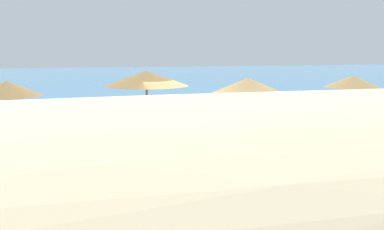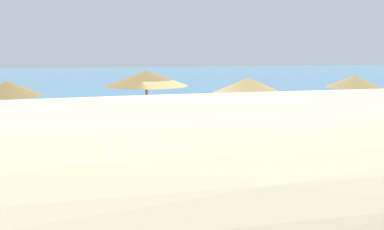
{
  "view_description": "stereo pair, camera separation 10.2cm",
  "coord_description": "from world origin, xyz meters",
  "px_view_note": "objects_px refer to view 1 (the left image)",
  "views": [
    {
      "loc": [
        -3.47,
        -12.24,
        3.39
      ],
      "look_at": [
        0.67,
        1.13,
        1.23
      ],
      "focal_mm": 38.35,
      "sensor_mm": 36.0,
      "label": 1
    },
    {
      "loc": [
        -3.37,
        -12.27,
        3.39
      ],
      "look_at": [
        0.67,
        1.13,
        1.23
      ],
      "focal_mm": 38.35,
      "sensor_mm": 36.0,
      "label": 2
    }
  ],
  "objects_px": {
    "beach_umbrella_5": "(248,86)",
    "lounge_chair_1": "(44,152)",
    "beach_umbrella_3": "(7,89)",
    "beach_umbrella_6": "(353,82)",
    "beach_umbrella_4": "(146,78)"
  },
  "relations": [
    {
      "from": "beach_umbrella_4",
      "to": "beach_umbrella_6",
      "type": "relative_size",
      "value": 1.12
    },
    {
      "from": "beach_umbrella_3",
      "to": "lounge_chair_1",
      "type": "relative_size",
      "value": 1.58
    },
    {
      "from": "beach_umbrella_3",
      "to": "beach_umbrella_4",
      "type": "bearing_deg",
      "value": -2.29
    },
    {
      "from": "beach_umbrella_3",
      "to": "lounge_chair_1",
      "type": "xyz_separation_m",
      "value": [
        0.95,
        -0.38,
        -1.89
      ]
    },
    {
      "from": "beach_umbrella_5",
      "to": "beach_umbrella_3",
      "type": "bearing_deg",
      "value": -179.85
    },
    {
      "from": "beach_umbrella_3",
      "to": "beach_umbrella_4",
      "type": "height_order",
      "value": "beach_umbrella_4"
    },
    {
      "from": "beach_umbrella_4",
      "to": "beach_umbrella_5",
      "type": "bearing_deg",
      "value": 2.9
    },
    {
      "from": "beach_umbrella_5",
      "to": "beach_umbrella_6",
      "type": "distance_m",
      "value": 4.42
    },
    {
      "from": "beach_umbrella_3",
      "to": "beach_umbrella_6",
      "type": "xyz_separation_m",
      "value": [
        12.21,
        0.08,
        -0.04
      ]
    },
    {
      "from": "beach_umbrella_5",
      "to": "beach_umbrella_6",
      "type": "xyz_separation_m",
      "value": [
        4.42,
        0.06,
        0.05
      ]
    },
    {
      "from": "beach_umbrella_4",
      "to": "beach_umbrella_5",
      "type": "xyz_separation_m",
      "value": [
        3.65,
        0.19,
        -0.34
      ]
    },
    {
      "from": "lounge_chair_1",
      "to": "beach_umbrella_4",
      "type": "bearing_deg",
      "value": -109.76
    },
    {
      "from": "beach_umbrella_5",
      "to": "lounge_chair_1",
      "type": "distance_m",
      "value": 7.08
    },
    {
      "from": "beach_umbrella_4",
      "to": "beach_umbrella_6",
      "type": "xyz_separation_m",
      "value": [
        8.07,
        0.24,
        -0.29
      ]
    },
    {
      "from": "beach_umbrella_4",
      "to": "beach_umbrella_3",
      "type": "bearing_deg",
      "value": 177.71
    }
  ]
}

